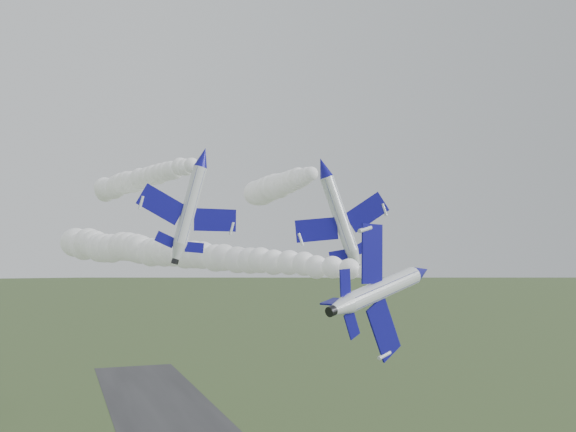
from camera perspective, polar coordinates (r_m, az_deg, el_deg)
name	(u,v)px	position (r m, az deg, el deg)	size (l,w,h in m)	color
jet_lead	(422,272)	(59.12, 11.80, -4.91)	(7.17, 13.11, 11.10)	white
smoke_trail_jet_lead	(180,253)	(88.65, -9.55, -3.28)	(5.10, 72.55, 5.10)	white
jet_pair_left	(203,157)	(70.06, -7.54, 5.20)	(10.47, 12.97, 3.93)	white
smoke_trail_jet_pair_left	(135,181)	(108.68, -13.46, 3.05)	(4.47, 72.40, 4.47)	white
jet_pair_right	(324,167)	(75.13, 3.18, 4.35)	(11.11, 13.90, 4.58)	white
smoke_trail_jet_pair_right	(277,186)	(107.17, -0.95, 2.68)	(5.08, 58.27, 5.08)	white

